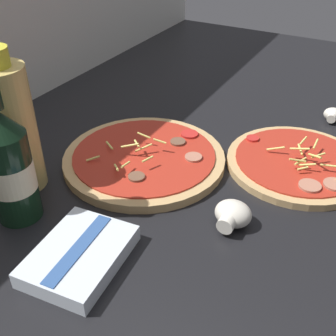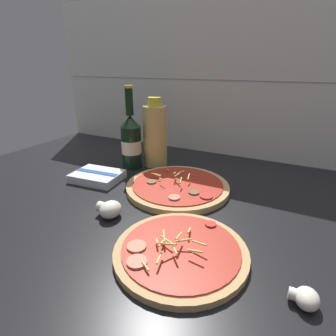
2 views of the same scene
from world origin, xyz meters
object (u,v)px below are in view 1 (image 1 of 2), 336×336
beer_bottle (8,163)px  mushroom_right (232,215)px  dish_towel (80,255)px  oil_bottle (10,127)px  mushroom_left (333,115)px  pizza_near (298,163)px  pizza_far (145,158)px

beer_bottle → mushroom_right: bearing=-65.3°
mushroom_right → dish_towel: mushroom_right is taller
oil_bottle → mushroom_right: (7.20, -34.27, -8.65)cm
dish_towel → mushroom_left: bearing=-20.4°
mushroom_right → dish_towel: 22.12cm
pizza_near → dish_towel: pizza_near is taller
pizza_near → beer_bottle: size_ratio=0.92×
pizza_near → mushroom_left: bearing=-5.3°
pizza_far → dish_towel: pizza_far is taller
oil_bottle → mushroom_left: (47.60, -40.68, -9.18)cm
pizza_near → pizza_far: (-11.79, 24.28, 0.12)cm
pizza_near → beer_bottle: (-32.94, 33.17, 8.50)cm
pizza_near → mushroom_left: pizza_near is taller
pizza_near → mushroom_left: (20.63, -1.93, 0.60)cm
pizza_far → oil_bottle: oil_bottle is taller
mushroom_left → mushroom_right: size_ratio=0.73×
dish_towel → pizza_far: bearing=11.7°
beer_bottle → pizza_far: bearing=-22.8°
beer_bottle → dish_towel: beer_bottle is taller
pizza_near → dish_towel: 41.02cm
beer_bottle → mushroom_right: beer_bottle is taller
mushroom_left → mushroom_right: bearing=171.0°
pizza_far → beer_bottle: (-21.15, 8.90, 8.38)cm
mushroom_left → beer_bottle: bearing=146.8°
pizza_far → dish_towel: (-24.44, -5.04, 0.31)cm
oil_bottle → dish_towel: 23.54cm
pizza_near → pizza_far: bearing=115.9°
mushroom_left → pizza_near: bearing=174.7°
pizza_far → mushroom_left: 41.69cm
pizza_far → mushroom_right: 21.36cm
pizza_far → mushroom_right: pizza_far is taller
pizza_far → mushroom_right: (-7.98, -19.79, 1.00)cm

